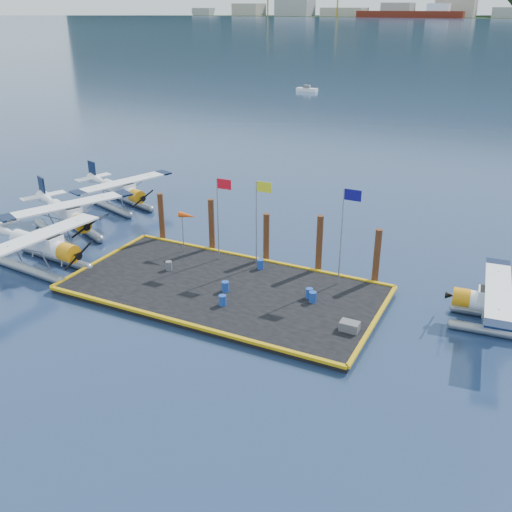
{
  "coord_description": "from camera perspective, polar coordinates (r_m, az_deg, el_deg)",
  "views": [
    {
      "loc": [
        16.54,
        -28.58,
        17.17
      ],
      "look_at": [
        1.37,
        2.0,
        2.09
      ],
      "focal_mm": 40.0,
      "sensor_mm": 36.0,
      "label": 1
    }
  ],
  "objects": [
    {
      "name": "seaplane_d",
      "position": [
        35.53,
        23.43,
        -4.65
      ],
      "size": [
        8.24,
        9.09,
        3.22
      ],
      "rotation": [
        0.0,
        0.0,
        1.66
      ],
      "color": "gray",
      "rests_on": "ground"
    },
    {
      "name": "dock",
      "position": [
        37.12,
        -3.27,
        -3.41
      ],
      "size": [
        20.0,
        10.0,
        0.4
      ],
      "primitive_type": "cube",
      "color": "black",
      "rests_on": "ground"
    },
    {
      "name": "seaplane_c",
      "position": [
        53.6,
        -13.29,
        6.22
      ],
      "size": [
        9.16,
        9.77,
        3.5
      ],
      "rotation": [
        0.0,
        0.0,
        -1.9
      ],
      "color": "gray",
      "rests_on": "ground"
    },
    {
      "name": "drum_3",
      "position": [
        34.76,
        -3.37,
        -4.44
      ],
      "size": [
        0.47,
        0.47,
        0.66
      ],
      "primitive_type": "cylinder",
      "color": "#1B4199",
      "rests_on": "dock"
    },
    {
      "name": "ground",
      "position": [
        37.22,
        -3.27,
        -3.69
      ],
      "size": [
        4000.0,
        4000.0,
        0.0
      ],
      "primitive_type": "plane",
      "color": "navy",
      "rests_on": "ground"
    },
    {
      "name": "piling_1",
      "position": [
        42.47,
        -4.46,
        2.97
      ],
      "size": [
        0.44,
        0.44,
        4.2
      ],
      "primitive_type": "cylinder",
      "color": "#482214",
      "rests_on": "ground"
    },
    {
      "name": "piling_3",
      "position": [
        39.05,
        6.35,
        1.06
      ],
      "size": [
        0.44,
        0.44,
        4.3
      ],
      "primitive_type": "cylinder",
      "color": "#482214",
      "rests_on": "ground"
    },
    {
      "name": "piling_0",
      "position": [
        44.85,
        -9.43,
        3.73
      ],
      "size": [
        0.44,
        0.44,
        4.0
      ],
      "primitive_type": "cylinder",
      "color": "#482214",
      "rests_on": "ground"
    },
    {
      "name": "flagpole_red",
      "position": [
        39.57,
        -3.61,
        4.95
      ],
      "size": [
        1.14,
        0.08,
        6.0
      ],
      "color": "#9C9AA3",
      "rests_on": "dock"
    },
    {
      "name": "dock_bumpers",
      "position": [
        36.99,
        -3.28,
        -3.01
      ],
      "size": [
        20.25,
        10.25,
        0.18
      ],
      "primitive_type": null,
      "color": "#C6970B",
      "rests_on": "dock"
    },
    {
      "name": "drum_0",
      "position": [
        39.68,
        -8.71,
        -0.96
      ],
      "size": [
        0.45,
        0.45,
        0.63
      ],
      "primitive_type": "cylinder",
      "color": "#56575B",
      "rests_on": "dock"
    },
    {
      "name": "seaplane_b",
      "position": [
        48.08,
        -18.29,
        3.74
      ],
      "size": [
        9.73,
        10.2,
        3.74
      ],
      "rotation": [
        0.0,
        0.0,
        -2.0
      ],
      "color": "gray",
      "rests_on": "ground"
    },
    {
      "name": "drum_5",
      "position": [
        39.41,
        0.46,
        -0.81
      ],
      "size": [
        0.48,
        0.48,
        0.68
      ],
      "primitive_type": "cylinder",
      "color": "#1B4199",
      "rests_on": "dock"
    },
    {
      "name": "drum_1",
      "position": [
        36.39,
        -3.09,
        -3.06
      ],
      "size": [
        0.47,
        0.47,
        0.66
      ],
      "primitive_type": "cylinder",
      "color": "#1B4199",
      "rests_on": "dock"
    },
    {
      "name": "crate",
      "position": [
        32.59,
        9.34,
        -6.95
      ],
      "size": [
        1.07,
        0.71,
        0.54
      ],
      "primitive_type": "cube",
      "color": "#56575B",
      "rests_on": "dock"
    },
    {
      "name": "drum_4",
      "position": [
        35.25,
        5.69,
        -4.09
      ],
      "size": [
        0.47,
        0.47,
        0.67
      ],
      "primitive_type": "cylinder",
      "color": "#1B4199",
      "rests_on": "dock"
    },
    {
      "name": "flagpole_yellow",
      "position": [
        38.2,
        0.3,
        4.48
      ],
      "size": [
        1.14,
        0.08,
        6.2
      ],
      "color": "#9C9AA3",
      "rests_on": "dock"
    },
    {
      "name": "flagpole_blue",
      "position": [
        36.07,
        8.9,
        3.28
      ],
      "size": [
        1.14,
        0.08,
        6.5
      ],
      "color": "#9C9AA3",
      "rests_on": "dock"
    },
    {
      "name": "drum_2",
      "position": [
        35.68,
        5.34,
        -3.72
      ],
      "size": [
        0.47,
        0.47,
        0.66
      ],
      "primitive_type": "cylinder",
      "color": "#1B4199",
      "rests_on": "dock"
    },
    {
      "name": "seaplane_a",
      "position": [
        42.51,
        -20.55,
        0.81
      ],
      "size": [
        9.6,
        10.59,
        3.75
      ],
      "rotation": [
        0.0,
        0.0,
        -1.67
      ],
      "color": "gray",
      "rests_on": "ground"
    },
    {
      "name": "windsock",
      "position": [
        41.32,
        -6.87,
        3.94
      ],
      "size": [
        1.4,
        0.44,
        3.12
      ],
      "color": "#9C9AA3",
      "rests_on": "dock"
    },
    {
      "name": "piling_2",
      "position": [
        40.56,
        1.03,
        1.71
      ],
      "size": [
        0.44,
        0.44,
        3.8
      ],
      "primitive_type": "cylinder",
      "color": "#482214",
      "rests_on": "ground"
    },
    {
      "name": "piling_4",
      "position": [
        38.07,
        11.98,
        -0.2
      ],
      "size": [
        0.44,
        0.44,
        4.0
      ],
      "primitive_type": "cylinder",
      "color": "#482214",
      "rests_on": "ground"
    }
  ]
}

